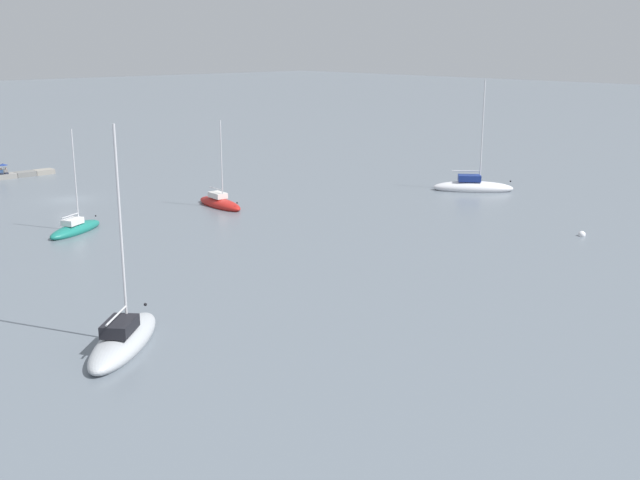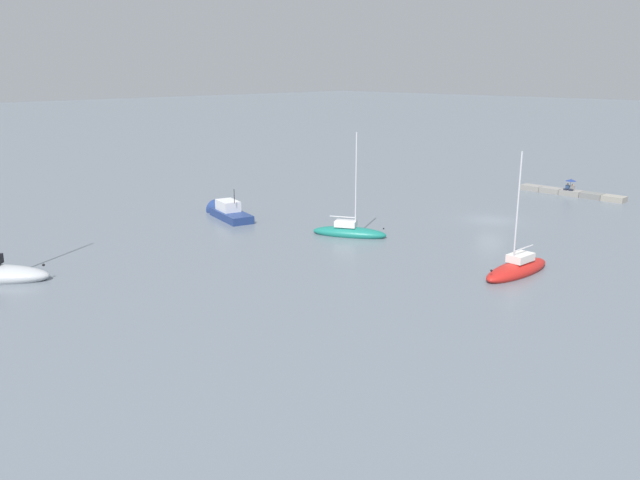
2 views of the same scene
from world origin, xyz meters
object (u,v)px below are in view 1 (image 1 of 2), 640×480
Objects in this scene: sailboat_teal_near at (75,229)px; mooring_buoy_near at (582,235)px; person_seated_grey_left at (6,172)px; sailboat_grey_outer at (123,340)px; person_seated_blue_right at (1,172)px; umbrella_open_navy at (3,164)px; sailboat_white_far at (473,187)px; sailboat_red_mid at (220,203)px.

mooring_buoy_near is at bearing 17.66° from sailboat_teal_near.
person_seated_grey_left is at bearing 141.08° from sailboat_teal_near.
person_seated_grey_left is 57.20m from sailboat_grey_outer.
person_seated_blue_right reaches higher than mooring_buoy_near.
sailboat_white_far is (-34.39, 41.31, -1.26)m from umbrella_open_navy.
person_seated_blue_right is at bearing -67.93° from sailboat_red_mid.
sailboat_white_far is at bearing 45.97° from sailboat_teal_near.
person_seated_grey_left is 0.06× the size of sailboat_white_far.
sailboat_grey_outer is at bearing -5.84° from mooring_buoy_near.
sailboat_teal_near is (5.37, 30.11, -1.37)m from umbrella_open_navy.
mooring_buoy_near is (-15.27, 29.69, -0.22)m from sailboat_red_mid.
umbrella_open_navy reaches higher than mooring_buoy_near.
umbrella_open_navy is 0.14× the size of sailboat_teal_near.
sailboat_teal_near is 0.74× the size of sailboat_grey_outer.
person_seated_blue_right is 53.84m from sailboat_white_far.
sailboat_teal_near reaches higher than umbrella_open_navy.
sailboat_grey_outer is (14.57, 55.34, -1.27)m from umbrella_open_navy.
sailboat_white_far is at bearing 138.61° from person_seated_blue_right.
sailboat_grey_outer is at bearing 84.00° from person_seated_blue_right.
sailboat_white_far is 19.78× the size of mooring_buoy_near.
person_seated_blue_right is 57.03m from sailboat_grey_outer.
sailboat_grey_outer is at bearing -25.65° from sailboat_white_far.
sailboat_red_mid reaches higher than person_seated_grey_left.
person_seated_blue_right is 30.40m from sailboat_teal_near.
sailboat_teal_near is at bearing 79.89° from umbrella_open_navy.
sailboat_white_far is 50.93m from sailboat_grey_outer.
sailboat_teal_near is at bearing -57.38° from sailboat_white_far.
sailboat_white_far is at bearing -117.72° from mooring_buoy_near.
umbrella_open_navy is (0.27, -0.10, 0.84)m from person_seated_grey_left.
sailboat_red_mid is (-9.62, 29.69, -1.35)m from umbrella_open_navy.
umbrella_open_navy is at bearing -68.52° from sailboat_red_mid.
sailboat_red_mid is (-9.35, 29.59, -0.51)m from person_seated_grey_left.
mooring_buoy_near is (-39.47, 4.04, -0.30)m from sailboat_grey_outer.
mooring_buoy_near is at bearing 20.63° from sailboat_white_far.
person_seated_blue_right is 0.58× the size of umbrella_open_navy.
umbrella_open_navy is (-0.29, -0.14, 0.84)m from person_seated_blue_right.
person_seated_blue_right is 0.08× the size of sailboat_red_mid.
umbrella_open_navy is 0.14× the size of sailboat_red_mid.
person_seated_grey_left is at bearing -167.64° from person_seated_blue_right.
person_seated_grey_left is 64.20m from mooring_buoy_near.
person_seated_blue_right is at bearing 123.37° from sailboat_grey_outer.
person_seated_grey_left is at bearing 159.80° from umbrella_open_navy.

